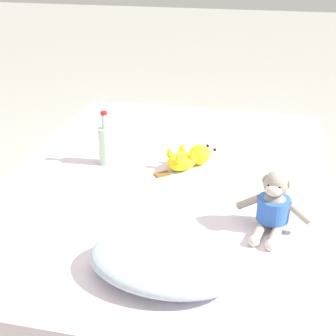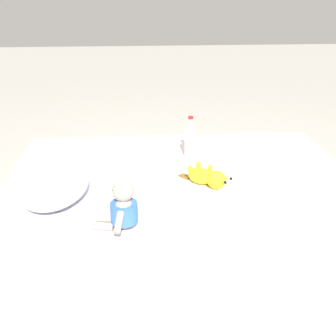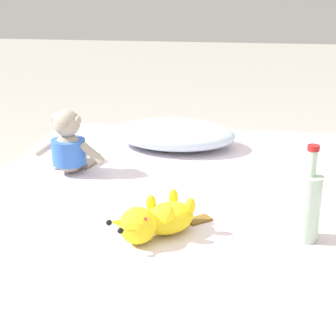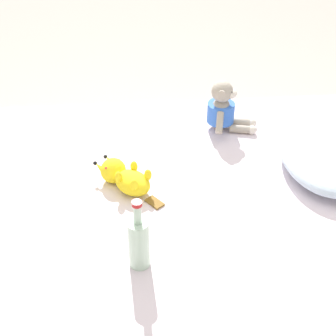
# 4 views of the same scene
# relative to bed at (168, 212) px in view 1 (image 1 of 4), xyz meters

# --- Properties ---
(ground_plane) EXTENTS (16.00, 16.00, 0.00)m
(ground_plane) POSITION_rel_bed_xyz_m (0.00, 0.00, -0.18)
(ground_plane) COLOR #9E998E
(bed) EXTENTS (1.50, 2.00, 0.36)m
(bed) POSITION_rel_bed_xyz_m (0.00, 0.00, 0.00)
(bed) COLOR #B2B2B7
(bed) RESTS_ON ground_plane
(pillow) EXTENTS (0.53, 0.37, 0.11)m
(pillow) POSITION_rel_bed_xyz_m (-0.14, 0.67, 0.24)
(pillow) COLOR silver
(pillow) RESTS_ON bed
(plush_monkey) EXTENTS (0.29, 0.24, 0.24)m
(plush_monkey) POSITION_rel_bed_xyz_m (-0.47, 0.31, 0.28)
(plush_monkey) COLOR #9E9384
(plush_monkey) RESTS_ON bed
(plush_yellow_creature) EXTENTS (0.27, 0.27, 0.10)m
(plush_yellow_creature) POSITION_rel_bed_xyz_m (-0.07, -0.13, 0.23)
(plush_yellow_creature) COLOR yellow
(plush_yellow_creature) RESTS_ON bed
(glass_bottle) EXTENTS (0.07, 0.07, 0.27)m
(glass_bottle) POSITION_rel_bed_xyz_m (0.32, -0.09, 0.28)
(glass_bottle) COLOR #B2D1B7
(glass_bottle) RESTS_ON bed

